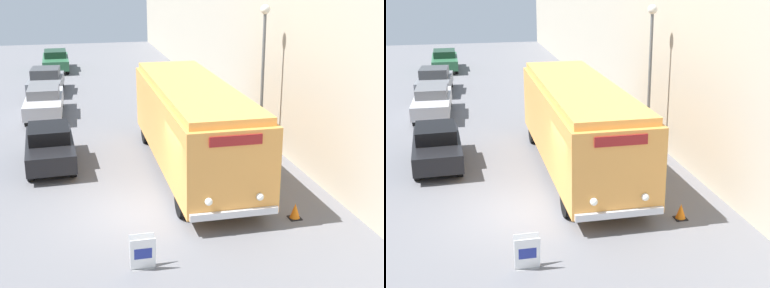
% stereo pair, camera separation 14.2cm
% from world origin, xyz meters
% --- Properties ---
extents(ground_plane, '(80.00, 80.00, 0.00)m').
position_xyz_m(ground_plane, '(0.00, 0.00, 0.00)').
color(ground_plane, slate).
extents(building_wall_right, '(0.30, 60.00, 7.44)m').
position_xyz_m(building_wall_right, '(6.39, 10.00, 3.72)').
color(building_wall_right, '#B2A893').
rests_on(building_wall_right, ground_plane).
extents(vintage_bus, '(2.66, 10.25, 3.22)m').
position_xyz_m(vintage_bus, '(2.35, 3.17, 1.82)').
color(vintage_bus, black).
rests_on(vintage_bus, ground_plane).
extents(sign_board, '(0.62, 0.33, 0.88)m').
position_xyz_m(sign_board, '(-0.38, -3.16, 0.43)').
color(sign_board, gray).
rests_on(sign_board, ground_plane).
extents(streetlamp, '(0.36, 0.36, 5.79)m').
position_xyz_m(streetlamp, '(5.43, 4.49, 3.81)').
color(streetlamp, '#595E60').
rests_on(streetlamp, ground_plane).
extents(parked_car_near, '(1.90, 4.33, 1.48)m').
position_xyz_m(parked_car_near, '(-2.71, 4.94, 0.76)').
color(parked_car_near, black).
rests_on(parked_car_near, ground_plane).
extents(parked_car_mid, '(1.86, 4.78, 1.47)m').
position_xyz_m(parked_car_mid, '(-3.12, 12.26, 0.77)').
color(parked_car_mid, black).
rests_on(parked_car_mid, ground_plane).
extents(parked_car_far, '(2.14, 4.31, 1.47)m').
position_xyz_m(parked_car_far, '(-3.19, 17.78, 0.74)').
color(parked_car_far, black).
rests_on(parked_car_far, ground_plane).
extents(parked_car_distant, '(1.86, 4.78, 1.45)m').
position_xyz_m(parked_car_distant, '(-2.70, 25.26, 0.74)').
color(parked_car_distant, black).
rests_on(parked_car_distant, ground_plane).
extents(traffic_cone, '(0.36, 0.36, 0.48)m').
position_xyz_m(traffic_cone, '(4.39, -1.40, 0.23)').
color(traffic_cone, black).
rests_on(traffic_cone, ground_plane).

